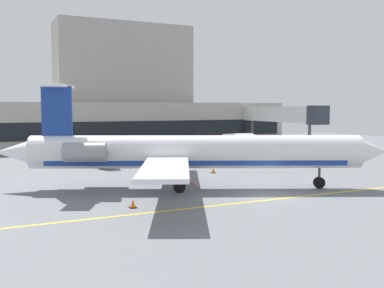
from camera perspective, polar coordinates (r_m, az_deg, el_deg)
The scene contains 10 objects.
ground at distance 33.25m, azimuth 9.85°, elevation -6.60°, with size 120.00×120.00×0.11m.
terminal_building at distance 75.95m, azimuth -8.61°, elevation 5.14°, with size 56.13×11.61×20.30m.
jet_bridge_west at distance 70.52m, azimuth 11.55°, elevation 3.67°, with size 2.40×19.01×6.63m.
regional_jet at distance 35.18m, azimuth -0.43°, elevation -1.07°, with size 29.13×22.64×8.16m.
baggage_tug at distance 48.14m, azimuth -10.75°, elevation -1.92°, with size 2.16×2.95×2.05m.
pushback_tractor at distance 64.08m, azimuth 11.25°, elevation -0.30°, with size 3.02×2.02×1.99m.
belt_loader at distance 60.90m, azimuth -2.97°, elevation -0.52°, with size 3.10×2.22×1.85m.
fuel_tank at distance 69.27m, azimuth 5.89°, elevation 0.49°, with size 6.21×2.68×2.36m.
safety_cone_alpha at distance 43.88m, azimuth 2.73°, elevation -3.38°, with size 0.47×0.47×0.55m.
safety_cone_bravo at distance 29.18m, azimuth -7.52°, elevation -7.57°, with size 0.47×0.47×0.55m.
Camera 1 is at (-18.89, -26.58, 6.46)m, focal length 41.98 mm.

